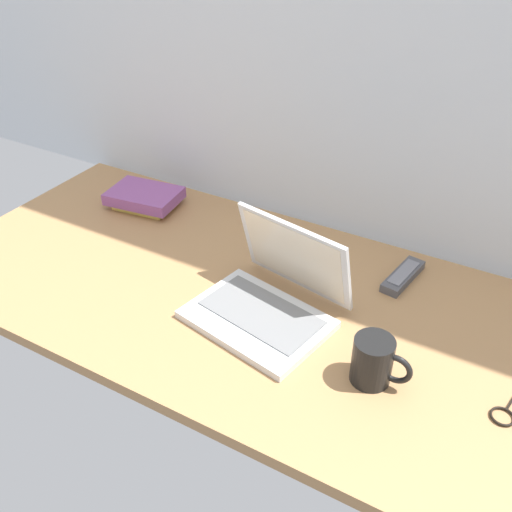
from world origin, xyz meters
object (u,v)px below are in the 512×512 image
object	(u,v)px
book_stack	(145,198)
coffee_mug	(374,361)
laptop	(270,297)
remote_control_near	(403,276)

from	to	relation	value
book_stack	coffee_mug	bearing A→B (deg)	-21.65
coffee_mug	laptop	bearing A→B (deg)	163.33
book_stack	remote_control_near	bearing A→B (deg)	1.59
laptop	coffee_mug	xyz separation A→B (m)	(0.28, -0.08, 0.01)
laptop	book_stack	distance (m)	0.62
coffee_mug	book_stack	xyz separation A→B (m)	(-0.85, 0.34, -0.02)
laptop	remote_control_near	bearing A→B (deg)	50.03
laptop	coffee_mug	size ratio (longest dim) A/B	2.86
remote_control_near	book_stack	size ratio (longest dim) A/B	0.73
laptop	book_stack	size ratio (longest dim) A/B	1.57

